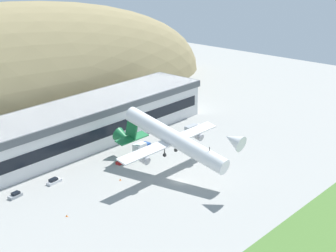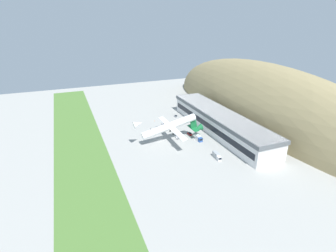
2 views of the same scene
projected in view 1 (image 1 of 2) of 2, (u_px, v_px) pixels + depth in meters
ground_plane at (179, 182)px, 161.36m from camera, size 337.27×337.27×0.00m
terminal_building at (79, 123)px, 187.38m from camera, size 105.34×21.20×13.74m
cargo_airplane at (172, 139)px, 164.58m from camera, size 41.20×47.84×15.05m
service_car_0 at (122, 161)px, 174.45m from camera, size 4.10×1.87×1.59m
service_car_1 at (54, 181)px, 160.52m from camera, size 4.68×2.06×1.49m
service_car_2 at (15, 195)px, 151.97m from camera, size 4.14×2.06×1.50m
fuel_truck at (142, 148)px, 182.39m from camera, size 6.47×2.74×3.32m
box_truck at (193, 129)px, 199.49m from camera, size 7.65×2.76×3.28m
traffic_cone_0 at (120, 179)px, 162.41m from camera, size 0.52×0.52×0.58m
traffic_cone_1 at (67, 215)px, 141.86m from camera, size 0.52×0.52×0.58m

